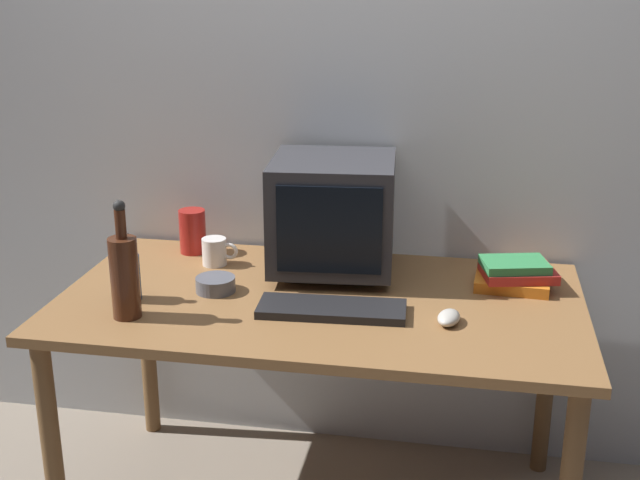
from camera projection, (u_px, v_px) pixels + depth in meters
name	position (u px, v px, depth m)	size (l,w,h in m)	color
back_wall	(346.00, 102.00, 2.77)	(4.00, 0.08, 2.50)	silver
desk	(320.00, 323.00, 2.50)	(1.55, 0.85, 0.75)	olive
crt_monitor	(334.00, 214.00, 2.62)	(0.41, 0.42, 0.37)	#333338
keyboard	(332.00, 309.00, 2.36)	(0.42, 0.15, 0.02)	black
computer_mouse	(449.00, 318.00, 2.29)	(0.06, 0.10, 0.04)	beige
bottle_tall	(124.00, 274.00, 2.30)	(0.08, 0.08, 0.34)	#472314
bottle_short	(129.00, 275.00, 2.44)	(0.07, 0.07, 0.21)	navy
book_stack	(515.00, 275.00, 2.54)	(0.25, 0.20, 0.09)	orange
mug	(215.00, 252.00, 2.73)	(0.12, 0.08, 0.09)	white
cd_spindle	(216.00, 284.00, 2.51)	(0.12, 0.12, 0.04)	#595B66
metal_canister	(193.00, 231.00, 2.84)	(0.09, 0.09, 0.15)	#A51E19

